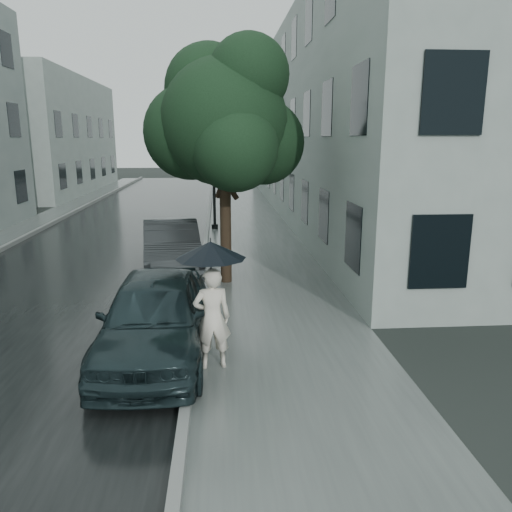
{
  "coord_description": "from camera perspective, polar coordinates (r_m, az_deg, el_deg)",
  "views": [
    {
      "loc": [
        -1.05,
        -7.86,
        3.79
      ],
      "look_at": [
        -0.27,
        2.64,
        1.3
      ],
      "focal_mm": 35.0,
      "sensor_mm": 36.0,
      "label": 1
    }
  ],
  "objects": [
    {
      "name": "lamp_post",
      "position": [
        21.17,
        -5.27,
        11.28
      ],
      "size": [
        0.82,
        0.48,
        5.37
      ],
      "rotation": [
        0.0,
        0.0,
        0.33
      ],
      "color": "black",
      "rests_on": "ground"
    },
    {
      "name": "pedestrian",
      "position": [
        8.38,
        -5.04,
        -7.1
      ],
      "size": [
        0.69,
        0.51,
        1.73
      ],
      "primitive_type": "imported",
      "rotation": [
        0.0,
        0.0,
        3.3
      ],
      "color": "silver",
      "rests_on": "sidewalk"
    },
    {
      "name": "building_near",
      "position": [
        28.14,
        9.48,
        14.57
      ],
      "size": [
        7.02,
        36.0,
        9.0
      ],
      "color": "#94A19B",
      "rests_on": "ground"
    },
    {
      "name": "sidewalk",
      "position": [
        20.26,
        -0.48,
        2.53
      ],
      "size": [
        3.5,
        60.0,
        0.01
      ],
      "primitive_type": "cube",
      "color": "slate",
      "rests_on": "ground"
    },
    {
      "name": "car_near",
      "position": [
        8.97,
        -11.43,
        -6.74
      ],
      "size": [
        1.83,
        4.43,
        1.5
      ],
      "primitive_type": "imported",
      "rotation": [
        0.0,
        0.0,
        -0.01
      ],
      "color": "#1A292C",
      "rests_on": "ground"
    },
    {
      "name": "kerb_near",
      "position": [
        20.21,
        -5.66,
        2.64
      ],
      "size": [
        0.15,
        60.0,
        0.15
      ],
      "primitive_type": "cube",
      "color": "slate",
      "rests_on": "ground"
    },
    {
      "name": "building_far_b",
      "position": [
        39.94,
        -23.39,
        12.54
      ],
      "size": [
        7.02,
        18.0,
        8.0
      ],
      "color": "#94A19B",
      "rests_on": "ground"
    },
    {
      "name": "ground",
      "position": [
        8.79,
        3.11,
        -12.26
      ],
      "size": [
        120.0,
        120.0,
        0.0
      ],
      "primitive_type": "plane",
      "color": "black",
      "rests_on": "ground"
    },
    {
      "name": "street_tree",
      "position": [
        13.19,
        -3.67,
        15.21
      ],
      "size": [
        4.22,
        3.84,
        6.3
      ],
      "color": "#332619",
      "rests_on": "ground"
    },
    {
      "name": "umbrella",
      "position": [
        8.02,
        -5.21,
        0.69
      ],
      "size": [
        1.38,
        1.38,
        1.3
      ],
      "rotation": [
        0.0,
        0.0,
        -0.23
      ],
      "color": "black",
      "rests_on": "ground"
    },
    {
      "name": "car_far",
      "position": [
        14.75,
        -9.65,
        1.16
      ],
      "size": [
        2.12,
        4.6,
        1.46
      ],
      "primitive_type": "imported",
      "rotation": [
        0.0,
        0.0,
        0.13
      ],
      "color": "#272B2D",
      "rests_on": "ground"
    },
    {
      "name": "asphalt_road",
      "position": [
        20.62,
        -15.43,
        2.23
      ],
      "size": [
        6.85,
        60.0,
        0.0
      ],
      "primitive_type": "cube",
      "color": "black",
      "rests_on": "ground"
    },
    {
      "name": "kerb_far",
      "position": [
        21.56,
        -24.6,
        2.16
      ],
      "size": [
        0.15,
        60.0,
        0.15
      ],
      "primitive_type": "cube",
      "color": "slate",
      "rests_on": "ground"
    },
    {
      "name": "sidewalk_far",
      "position": [
        21.91,
        -26.85,
        1.9
      ],
      "size": [
        1.7,
        60.0,
        0.01
      ],
      "primitive_type": "cube",
      "color": "#4C5451",
      "rests_on": "ground"
    }
  ]
}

